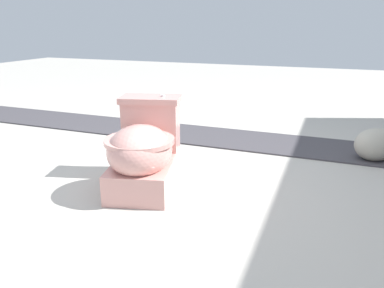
% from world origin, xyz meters
% --- Properties ---
extents(ground_plane, '(14.00, 14.00, 0.00)m').
position_xyz_m(ground_plane, '(0.00, 0.00, 0.00)').
color(ground_plane, '#B7B2A8').
extents(gravel_strip, '(0.56, 8.00, 0.01)m').
position_xyz_m(gravel_strip, '(-1.13, 0.50, 0.01)').
color(gravel_strip, '#423F44').
rests_on(gravel_strip, ground).
extents(toilet, '(0.70, 0.52, 0.52)m').
position_xyz_m(toilet, '(-0.01, -0.15, 0.22)').
color(toilet, '#E09E93').
rests_on(toilet, ground).
extents(boulder_near, '(0.34, 0.37, 0.24)m').
position_xyz_m(boulder_near, '(-0.99, 1.17, 0.12)').
color(boulder_near, '#ADA899').
rests_on(boulder_near, ground).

